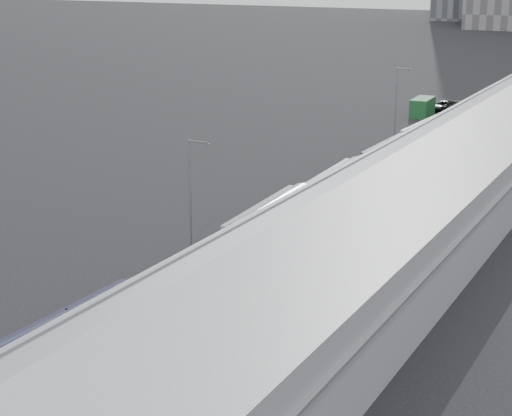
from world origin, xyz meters
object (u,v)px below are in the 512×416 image
Objects in this scene: street_lamp_far at (397,96)px; shipping_container at (422,107)px; bus_2 at (193,283)px; street_lamp_near at (192,188)px; bus_3 at (272,228)px; suv at (444,106)px; bus_4 at (335,193)px; bus_1 at (71,348)px; bus_5 at (392,159)px; bus_6 at (429,138)px.

shipping_container is (-0.99, 15.49, -3.94)m from street_lamp_far.
street_lamp_near is at bearing 121.99° from bus_2.
bus_3 is 75.02m from suv.
bus_4 is (0.28, 13.21, -0.03)m from bus_3.
bus_1 is at bearing -73.68° from suv.
street_lamp_far is (-6.86, 79.05, 3.74)m from bus_1.
bus_1 is 0.96× the size of bus_3.
bus_2 is 82.30m from shipping_container.
bus_2 is at bearing -83.55° from street_lamp_far.
bus_5 is at bearing -80.94° from shipping_container.
bus_1 is at bearing -92.90° from bus_3.
suv is (1.56, 6.65, -0.61)m from shipping_container.
bus_3 is at bearing 91.67° from bus_1.
suv is at bearing 105.13° from bus_6.
bus_3 is (-0.59, 13.76, 0.20)m from bus_2.
bus_1 is at bearing -92.88° from bus_4.
bus_3 reaches higher than bus_5.
bus_4 is 1.47× the size of street_lamp_far.
street_lamp_near is 1.60× the size of suv.
bus_3 is 1.08× the size of bus_5.
street_lamp_far is (-6.91, 52.61, 3.67)m from bus_3.
suv is at bearing 93.75° from bus_4.
bus_6 is (-0.05, 57.67, 0.19)m from bus_2.
bus_2 is at bearing -87.03° from shipping_container.
street_lamp_far reaches higher than suv.
bus_6 is 48.21m from street_lamp_near.
shipping_container is (-8.18, 54.89, -0.24)m from bus_4.
bus_3 reaches higher than shipping_container.
bus_5 is 1.39× the size of street_lamp_far.
bus_1 is 23.69m from street_lamp_near.
street_lamp_near is at bearing -94.89° from bus_6.
street_lamp_far is 1.53× the size of shipping_container.
bus_6 is 12.03m from street_lamp_far.
bus_1 is 1.40× the size of street_lamp_near.
bus_3 is (0.06, 26.44, 0.07)m from bus_1.
street_lamp_near reaches higher than bus_6.
bus_2 is at bearing -90.33° from bus_3.
bus_3 is 68.56m from shipping_container.
suv is at bearing 88.53° from street_lamp_far.
bus_5 is (-0.51, 44.38, 0.09)m from bus_2.
bus_4 is 17.41m from bus_5.
bus_2 is 1.31× the size of street_lamp_far.
bus_4 reaches higher than bus_2.
bus_4 is at bearing 91.32° from bus_1.
bus_1 is at bearing -88.21° from shipping_container.
bus_6 is at bearing -73.73° from shipping_container.
bus_3 reaches higher than bus_4.
bus_5 is 38.32m from shipping_container.
bus_3 is 43.91m from bus_6.
bus_6 reaches higher than bus_2.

